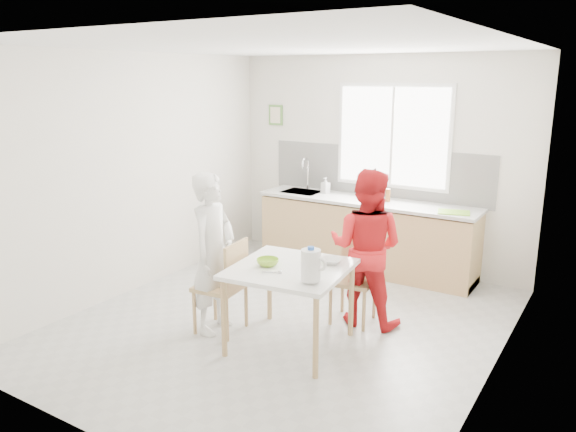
% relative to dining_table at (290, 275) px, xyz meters
% --- Properties ---
extents(ground, '(4.50, 4.50, 0.00)m').
position_rel_dining_table_xyz_m(ground, '(-0.30, 0.37, -0.69)').
color(ground, '#B7B7B2').
rests_on(ground, ground).
extents(room_shell, '(4.50, 4.50, 4.50)m').
position_rel_dining_table_xyz_m(room_shell, '(-0.30, 0.37, 0.96)').
color(room_shell, silver).
rests_on(room_shell, ground).
extents(window, '(1.50, 0.06, 1.30)m').
position_rel_dining_table_xyz_m(window, '(-0.10, 2.60, 1.01)').
color(window, white).
rests_on(window, room_shell).
extents(backsplash, '(3.00, 0.02, 0.65)m').
position_rel_dining_table_xyz_m(backsplash, '(-0.30, 2.61, 0.54)').
color(backsplash, white).
rests_on(backsplash, room_shell).
extents(picture_frame, '(0.22, 0.03, 0.28)m').
position_rel_dining_table_xyz_m(picture_frame, '(-1.85, 2.61, 1.21)').
color(picture_frame, '#5B9142').
rests_on(picture_frame, room_shell).
extents(kitchen_counter, '(2.84, 0.64, 1.37)m').
position_rel_dining_table_xyz_m(kitchen_counter, '(-0.30, 2.32, -0.27)').
color(kitchen_counter, tan).
rests_on(kitchen_counter, ground).
extents(dining_table, '(1.10, 1.10, 0.77)m').
position_rel_dining_table_xyz_m(dining_table, '(0.00, 0.00, 0.00)').
color(dining_table, white).
rests_on(dining_table, ground).
extents(chair_left, '(0.47, 0.47, 0.92)m').
position_rel_dining_table_xyz_m(chair_left, '(-0.68, -0.08, -0.18)').
color(chair_left, tan).
rests_on(chair_left, ground).
extents(chair_far, '(0.45, 0.45, 0.88)m').
position_rel_dining_table_xyz_m(chair_far, '(0.26, 0.85, -0.20)').
color(chair_far, tan).
rests_on(chair_far, ground).
extents(person_white, '(0.44, 0.61, 1.57)m').
position_rel_dining_table_xyz_m(person_white, '(-0.81, -0.09, 0.10)').
color(person_white, white).
rests_on(person_white, ground).
extents(person_red, '(0.83, 0.68, 1.57)m').
position_rel_dining_table_xyz_m(person_red, '(0.37, 0.83, 0.10)').
color(person_red, red).
rests_on(person_red, ground).
extents(bowl_green, '(0.22, 0.22, 0.06)m').
position_rel_dining_table_xyz_m(bowl_green, '(-0.19, -0.07, 0.11)').
color(bowl_green, '#8DC42D').
rests_on(bowl_green, dining_table).
extents(bowl_white, '(0.22, 0.22, 0.05)m').
position_rel_dining_table_xyz_m(bowl_white, '(0.27, 0.28, 0.10)').
color(bowl_white, silver).
rests_on(bowl_white, dining_table).
extents(milk_jug, '(0.23, 0.16, 0.29)m').
position_rel_dining_table_xyz_m(milk_jug, '(0.35, -0.24, 0.24)').
color(milk_jug, white).
rests_on(milk_jug, dining_table).
extents(green_box, '(0.11, 0.11, 0.09)m').
position_rel_dining_table_xyz_m(green_box, '(0.07, 0.29, 0.12)').
color(green_box, '#7CDA32').
rests_on(green_box, dining_table).
extents(spoon, '(0.15, 0.08, 0.01)m').
position_rel_dining_table_xyz_m(spoon, '(-0.05, -0.23, 0.09)').
color(spoon, '#A5A5AA').
rests_on(spoon, dining_table).
extents(cutting_board, '(0.40, 0.33, 0.01)m').
position_rel_dining_table_xyz_m(cutting_board, '(0.84, 2.20, 0.24)').
color(cutting_board, '#7ABE2B').
rests_on(cutting_board, kitchen_counter).
extents(wine_bottle_a, '(0.07, 0.07, 0.32)m').
position_rel_dining_table_xyz_m(wine_bottle_a, '(-0.23, 2.41, 0.39)').
color(wine_bottle_a, black).
rests_on(wine_bottle_a, kitchen_counter).
extents(wine_bottle_b, '(0.07, 0.07, 0.30)m').
position_rel_dining_table_xyz_m(wine_bottle_b, '(-0.27, 2.45, 0.38)').
color(wine_bottle_b, black).
rests_on(wine_bottle_b, kitchen_counter).
extents(jar_amber, '(0.06, 0.06, 0.16)m').
position_rel_dining_table_xyz_m(jar_amber, '(-0.03, 2.35, 0.31)').
color(jar_amber, brown).
rests_on(jar_amber, kitchen_counter).
extents(soap_bottle, '(0.11, 0.11, 0.20)m').
position_rel_dining_table_xyz_m(soap_bottle, '(-0.94, 2.42, 0.33)').
color(soap_bottle, '#999999').
rests_on(soap_bottle, kitchen_counter).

